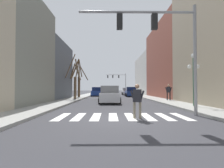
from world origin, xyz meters
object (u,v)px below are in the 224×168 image
at_px(traffic_signal_far, 118,79).
at_px(street_tree_right_far, 79,79).
at_px(car_parked_right_near, 126,92).
at_px(pedestrian_near_right_corner, 137,98).
at_px(car_driving_away_lane, 97,92).
at_px(car_parked_right_mid, 110,95).
at_px(car_parked_left_near, 131,92).
at_px(traffic_signal_near, 161,35).
at_px(pedestrian_on_right_sidewalk, 169,91).
at_px(street_lamp_right_corner, 194,68).
at_px(car_parked_left_mid, 107,94).
at_px(street_tree_left_mid, 75,80).

distance_m(traffic_signal_far, street_tree_right_far, 25.46).
xyz_separation_m(car_parked_right_near, pedestrian_near_right_corner, (-2.47, -31.72, 0.23)).
height_order(car_driving_away_lane, car_parked_right_mid, car_parked_right_mid).
xyz_separation_m(traffic_signal_far, car_parked_left_near, (1.34, -20.04, -3.60)).
height_order(traffic_signal_near, pedestrian_on_right_sidewalk, traffic_signal_near).
xyz_separation_m(street_lamp_right_corner, car_parked_right_near, (-2.57, 27.17, -2.24)).
height_order(car_parked_left_near, car_driving_away_lane, car_parked_left_near).
distance_m(car_parked_left_near, car_parked_right_mid, 14.45).
height_order(traffic_signal_far, pedestrian_on_right_sidewalk, traffic_signal_far).
bearing_deg(pedestrian_near_right_corner, car_parked_right_mid, 121.62).
bearing_deg(pedestrian_on_right_sidewalk, traffic_signal_far, 128.28).
bearing_deg(car_parked_right_near, car_parked_right_mid, 170.25).
bearing_deg(car_parked_left_near, traffic_signal_far, 3.81).
bearing_deg(traffic_signal_far, traffic_signal_near, -89.53).
bearing_deg(car_parked_right_mid, car_parked_left_near, 164.57).
relative_size(car_parked_left_near, pedestrian_near_right_corner, 2.44).
height_order(car_parked_left_mid, street_tree_left_mid, street_tree_left_mid).
distance_m(car_driving_away_lane, pedestrian_near_right_corner, 25.74).
xyz_separation_m(car_driving_away_lane, car_parked_right_mid, (2.52, -16.09, 0.01)).
relative_size(car_driving_away_lane, pedestrian_on_right_sidewalk, 2.38).
bearing_deg(street_tree_right_far, car_parked_right_near, 55.32).
distance_m(traffic_signal_near, pedestrian_on_right_sidewalk, 11.57).
height_order(street_lamp_right_corner, car_driving_away_lane, street_lamp_right_corner).
height_order(car_parked_right_mid, street_tree_right_far, street_tree_right_far).
bearing_deg(pedestrian_on_right_sidewalk, traffic_signal_near, -79.80).
height_order(car_parked_left_near, pedestrian_near_right_corner, car_parked_left_near).
bearing_deg(street_tree_left_mid, pedestrian_near_right_corner, -67.27).
distance_m(street_lamp_right_corner, street_tree_left_mid, 14.49).
bearing_deg(traffic_signal_far, pedestrian_near_right_corner, -91.50).
distance_m(car_driving_away_lane, car_parked_right_mid, 16.29).
distance_m(street_tree_right_far, street_tree_left_mid, 4.99).
height_order(traffic_signal_far, car_parked_right_near, traffic_signal_far).
bearing_deg(car_parked_right_mid, car_parked_right_near, 170.25).
relative_size(car_parked_left_mid, street_tree_right_far, 0.73).
xyz_separation_m(car_parked_left_near, car_parked_right_near, (-0.00, 8.44, -0.04)).
height_order(street_lamp_right_corner, pedestrian_on_right_sidewalk, street_lamp_right_corner).
relative_size(street_lamp_right_corner, street_tree_left_mid, 0.69).
xyz_separation_m(traffic_signal_near, car_parked_right_near, (0.98, 30.85, -3.66)).
distance_m(car_parked_left_mid, street_tree_right_far, 6.75).
bearing_deg(traffic_signal_near, car_parked_right_mid, 108.65).
distance_m(car_parked_right_near, street_tree_left_mid, 19.63).
distance_m(car_parked_left_mid, car_driving_away_lane, 11.00).
height_order(traffic_signal_far, street_tree_right_far, street_tree_right_far).
height_order(traffic_signal_far, car_parked_left_mid, traffic_signal_far).
height_order(car_parked_left_mid, street_tree_right_far, street_tree_right_far).
distance_m(car_parked_right_near, pedestrian_near_right_corner, 31.82).
bearing_deg(car_driving_away_lane, pedestrian_on_right_sidewalk, -146.75).
height_order(car_parked_right_mid, street_tree_left_mid, street_tree_left_mid).
distance_m(traffic_signal_far, car_driving_away_lane, 18.93).
bearing_deg(car_parked_left_mid, car_parked_right_mid, 3.31).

